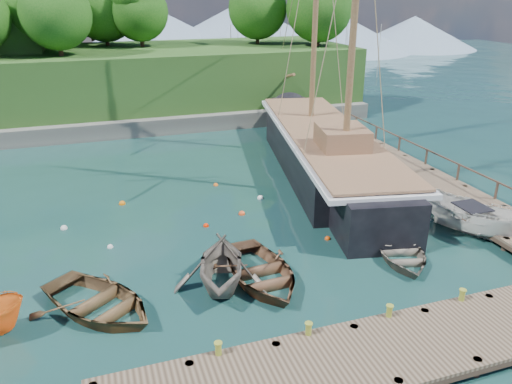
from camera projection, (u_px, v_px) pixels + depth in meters
ground at (280, 268)px, 21.14m from camera, size 160.00×160.00×0.00m
dock_near at (412, 346)px, 15.86m from camera, size 20.00×3.20×1.10m
dock_east at (414, 174)px, 30.50m from camera, size 3.20×24.00×1.10m
bollard_0 at (219, 370)px, 15.49m from camera, size 0.26×0.26×0.45m
bollard_1 at (308, 349)px, 16.37m from camera, size 0.26×0.26×0.45m
bollard_2 at (387, 331)px, 17.26m from camera, size 0.26×0.26×0.45m
bollard_3 at (459, 314)px, 18.14m from camera, size 0.26×0.26×0.45m
rowboat_0 at (100, 312)px, 18.26m from camera, size 5.91×6.19×1.04m
rowboat_1 at (222, 286)px, 19.87m from camera, size 4.86×5.25×2.29m
rowboat_2 at (260, 280)px, 20.22m from camera, size 3.99×5.33×1.05m
rowboat_3 at (400, 259)px, 21.82m from camera, size 3.89×4.70×0.84m
cabin_boat_white at (468, 233)px, 24.10m from camera, size 3.77×5.40×1.96m
schooner at (325, 155)px, 31.65m from camera, size 9.10×28.09×20.88m
mooring_buoy_0 at (110, 248)px, 22.78m from camera, size 0.28×0.28×0.28m
mooring_buoy_1 at (206, 226)px, 24.82m from camera, size 0.28×0.28×0.28m
mooring_buoy_2 at (242, 214)px, 26.12m from camera, size 0.35×0.35×0.35m
mooring_buoy_3 at (260, 199)px, 28.08m from camera, size 0.35×0.35×0.35m
mooring_buoy_4 at (122, 204)px, 27.35m from camera, size 0.36×0.36×0.36m
mooring_buoy_5 at (216, 185)px, 29.95m from camera, size 0.28×0.28×0.28m
mooring_buoy_6 at (64, 229)px, 24.55m from camera, size 0.34×0.34×0.34m
mooring_buoy_7 at (328, 239)px, 23.54m from camera, size 0.27×0.27×0.27m
headland at (10, 57)px, 42.77m from camera, size 51.00×19.31×12.90m
distant_ridge at (152, 32)px, 82.17m from camera, size 117.00×40.00×10.00m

